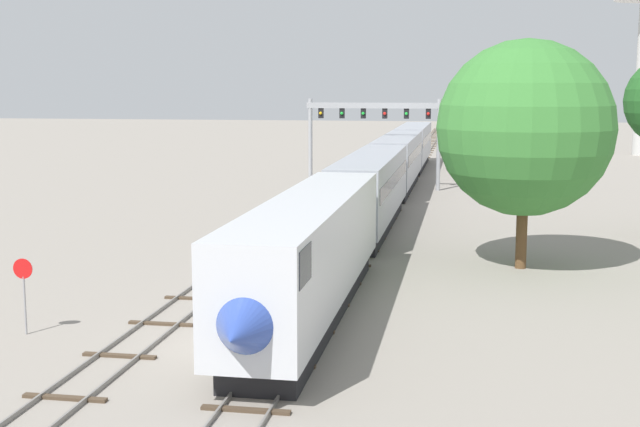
{
  "coord_description": "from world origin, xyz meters",
  "views": [
    {
      "loc": [
        8.01,
        -28.19,
        9.13
      ],
      "look_at": [
        1.0,
        12.0,
        3.0
      ],
      "focal_mm": 47.52,
      "sensor_mm": 36.0,
      "label": 1
    }
  ],
  "objects_px": {
    "signal_gantry": "(374,123)",
    "stop_sign": "(24,285)",
    "trackside_tree_mid": "(525,128)",
    "passenger_train": "(388,172)"
  },
  "relations": [
    {
      "from": "passenger_train",
      "to": "signal_gantry",
      "type": "xyz_separation_m",
      "value": [
        -2.25,
        10.58,
        3.35
      ]
    },
    {
      "from": "signal_gantry",
      "to": "trackside_tree_mid",
      "type": "bearing_deg",
      "value": -70.93
    },
    {
      "from": "signal_gantry",
      "to": "passenger_train",
      "type": "bearing_deg",
      "value": -77.99
    },
    {
      "from": "passenger_train",
      "to": "stop_sign",
      "type": "xyz_separation_m",
      "value": [
        -10.0,
        -36.55,
        -0.73
      ]
    },
    {
      "from": "signal_gantry",
      "to": "trackside_tree_mid",
      "type": "height_order",
      "value": "trackside_tree_mid"
    },
    {
      "from": "passenger_train",
      "to": "signal_gantry",
      "type": "distance_m",
      "value": 11.32
    },
    {
      "from": "signal_gantry",
      "to": "stop_sign",
      "type": "relative_size",
      "value": 4.2
    },
    {
      "from": "passenger_train",
      "to": "trackside_tree_mid",
      "type": "bearing_deg",
      "value": -67.65
    },
    {
      "from": "passenger_train",
      "to": "signal_gantry",
      "type": "height_order",
      "value": "signal_gantry"
    },
    {
      "from": "signal_gantry",
      "to": "stop_sign",
      "type": "distance_m",
      "value": 47.93
    }
  ]
}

